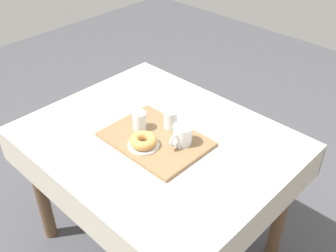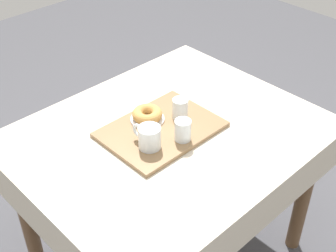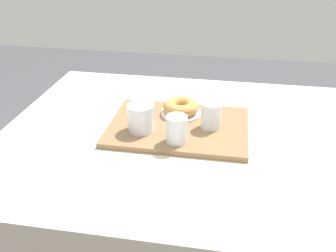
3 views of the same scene
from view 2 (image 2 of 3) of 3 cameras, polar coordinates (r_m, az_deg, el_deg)
The scene contains 7 objects.
dining_table at distance 1.82m, azimuth 0.05°, elevation -3.47°, with size 1.13×0.92×0.72m.
serving_tray at distance 1.76m, azimuth -0.86°, elevation -0.42°, with size 0.43×0.32×0.02m, color olive.
tea_mug_left at distance 1.64m, azimuth -2.34°, elevation -1.45°, with size 0.08×0.12×0.08m.
water_glass_near at distance 1.78m, azimuth 1.50°, elevation 2.06°, with size 0.06×0.06×0.08m.
water_glass_far at distance 1.67m, azimuth 1.83°, elevation -0.63°, with size 0.06×0.06×0.08m.
donut_plate_left at distance 1.79m, azimuth -2.55°, elevation 0.85°, with size 0.13×0.13×0.01m, color white.
sugar_donut_left at distance 1.78m, azimuth -2.57°, elevation 1.47°, with size 0.12×0.12×0.04m, color tan.
Camera 2 is at (-0.97, -1.01, 1.79)m, focal length 49.55 mm.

